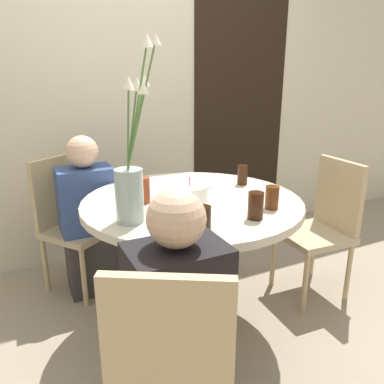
{
  "coord_description": "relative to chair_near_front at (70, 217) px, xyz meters",
  "views": [
    {
      "loc": [
        -0.83,
        -1.71,
        1.4
      ],
      "look_at": [
        0.0,
        0.0,
        0.81
      ],
      "focal_mm": 35.0,
      "sensor_mm": 36.0,
      "label": 1
    }
  ],
  "objects": [
    {
      "name": "birthday_cake",
      "position": [
        0.53,
        -0.75,
        0.31
      ],
      "size": [
        0.2,
        0.2,
        0.12
      ],
      "color": "white",
      "rests_on": "dining_table"
    },
    {
      "name": "ground_plane",
      "position": [
        0.54,
        -0.75,
        -0.5
      ],
      "size": [
        16.0,
        16.0,
        0.0
      ],
      "primitive_type": "plane",
      "color": "gray"
    },
    {
      "name": "chair_near_front",
      "position": [
        0.0,
        0.0,
        0.0
      ],
      "size": [
        0.56,
        0.56,
        0.89
      ],
      "rotation": [
        0.0,
        0.0,
        0.63
      ],
      "color": "tan",
      "rests_on": "ground_plane"
    },
    {
      "name": "person_guest",
      "position": [
        0.09,
        -0.13,
        -0.01
      ],
      "size": [
        0.34,
        0.24,
        1.05
      ],
      "color": "#383333",
      "rests_on": "ground_plane"
    },
    {
      "name": "drink_glass_2",
      "position": [
        0.41,
        -1.14,
        0.32
      ],
      "size": [
        0.07,
        0.07,
        0.11
      ],
      "color": "black",
      "rests_on": "dining_table"
    },
    {
      "name": "drink_glass_3",
      "position": [
        0.84,
        -1.05,
        0.33
      ],
      "size": [
        0.07,
        0.07,
        0.12
      ],
      "color": "#51280F",
      "rests_on": "dining_table"
    },
    {
      "name": "flower_vase",
      "position": [
        0.17,
        -0.92,
        0.49
      ],
      "size": [
        0.2,
        0.22,
        0.79
      ],
      "color": "#9EB2AD",
      "rests_on": "dining_table"
    },
    {
      "name": "wall_back",
      "position": [
        0.54,
        0.41,
        0.8
      ],
      "size": [
        8.0,
        0.05,
        2.6
      ],
      "color": "beige",
      "rests_on": "ground_plane"
    },
    {
      "name": "doorway_panel",
      "position": [
        1.57,
        0.38,
        0.52
      ],
      "size": [
        0.9,
        0.01,
        2.05
      ],
      "color": "black",
      "rests_on": "ground_plane"
    },
    {
      "name": "dining_table",
      "position": [
        0.54,
        -0.75,
        0.12
      ],
      "size": [
        1.17,
        1.17,
        0.77
      ],
      "color": "beige",
      "rests_on": "ground_plane"
    },
    {
      "name": "drink_glass_4",
      "position": [
        0.68,
        -1.13,
        0.33
      ],
      "size": [
        0.07,
        0.07,
        0.13
      ],
      "color": "#33190C",
      "rests_on": "dining_table"
    },
    {
      "name": "person_woman",
      "position": [
        0.17,
        -1.41,
        -0.01
      ],
      "size": [
        0.34,
        0.24,
        1.05
      ],
      "color": "#383333",
      "rests_on": "ground_plane"
    },
    {
      "name": "chair_far_back",
      "position": [
        1.47,
        -0.8,
        0.0
      ],
      "size": [
        0.42,
        0.42,
        0.89
      ],
      "rotation": [
        0.0,
        0.0,
        4.65
      ],
      "color": "tan",
      "rests_on": "ground_plane"
    },
    {
      "name": "drink_glass_1",
      "position": [
        0.94,
        -0.62,
        0.33
      ],
      "size": [
        0.06,
        0.06,
        0.12
      ],
      "color": "#33190C",
      "rests_on": "dining_table"
    },
    {
      "name": "side_plate",
      "position": [
        0.67,
        -0.55,
        0.27
      ],
      "size": [
        0.18,
        0.18,
        0.01
      ],
      "color": "silver",
      "rests_on": "dining_table"
    },
    {
      "name": "drink_glass_0",
      "position": [
        0.29,
        -0.69,
        0.34
      ],
      "size": [
        0.07,
        0.07,
        0.13
      ],
      "color": "maroon",
      "rests_on": "dining_table"
    },
    {
      "name": "chair_left_flank",
      "position": [
        0.09,
        -1.55,
        0.0
      ],
      "size": [
        0.55,
        0.55,
        0.89
      ],
      "rotation": [
        0.0,
        0.0,
        2.62
      ],
      "color": "tan",
      "rests_on": "ground_plane"
    }
  ]
}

